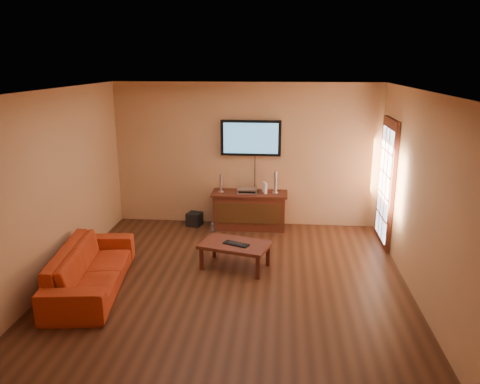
# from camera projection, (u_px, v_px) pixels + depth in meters

# --- Properties ---
(ground_plane) EXTENTS (5.00, 5.00, 0.00)m
(ground_plane) POSITION_uv_depth(u_px,v_px,m) (232.00, 279.00, 6.80)
(ground_plane) COLOR #351B0E
(ground_plane) RESTS_ON ground
(room_walls) EXTENTS (5.00, 5.00, 5.00)m
(room_walls) POSITION_uv_depth(u_px,v_px,m) (236.00, 157.00, 6.94)
(room_walls) COLOR tan
(room_walls) RESTS_ON ground
(french_door) EXTENTS (0.07, 1.02, 2.22)m
(french_door) POSITION_uv_depth(u_px,v_px,m) (386.00, 184.00, 7.93)
(french_door) COLOR #43190F
(french_door) RESTS_ON ground
(media_console) EXTENTS (1.41, 0.54, 0.69)m
(media_console) POSITION_uv_depth(u_px,v_px,m) (250.00, 210.00, 8.83)
(media_console) COLOR #43190F
(media_console) RESTS_ON ground
(television) EXTENTS (1.13, 0.08, 0.67)m
(television) POSITION_uv_depth(u_px,v_px,m) (251.00, 138.00, 8.69)
(television) COLOR black
(television) RESTS_ON ground
(coffee_table) EXTENTS (1.14, 0.86, 0.40)m
(coffee_table) POSITION_uv_depth(u_px,v_px,m) (235.00, 247.00, 7.11)
(coffee_table) COLOR #43190F
(coffee_table) RESTS_ON ground
(sofa) EXTENTS (0.88, 2.14, 0.81)m
(sofa) POSITION_uv_depth(u_px,v_px,m) (91.00, 261.00, 6.43)
(sofa) COLOR #A73012
(sofa) RESTS_ON ground
(speaker_left) EXTENTS (0.09, 0.09, 0.33)m
(speaker_left) POSITION_uv_depth(u_px,v_px,m) (221.00, 184.00, 8.75)
(speaker_left) COLOR silver
(speaker_left) RESTS_ON media_console
(speaker_right) EXTENTS (0.11, 0.11, 0.41)m
(speaker_right) POSITION_uv_depth(u_px,v_px,m) (275.00, 183.00, 8.67)
(speaker_right) COLOR silver
(speaker_right) RESTS_ON media_console
(av_receiver) EXTENTS (0.38, 0.28, 0.08)m
(av_receiver) POSITION_uv_depth(u_px,v_px,m) (247.00, 190.00, 8.73)
(av_receiver) COLOR silver
(av_receiver) RESTS_ON media_console
(game_console) EXTENTS (0.10, 0.15, 0.20)m
(game_console) POSITION_uv_depth(u_px,v_px,m) (265.00, 188.00, 8.69)
(game_console) COLOR white
(game_console) RESTS_ON media_console
(subwoofer) EXTENTS (0.32, 0.32, 0.26)m
(subwoofer) POSITION_uv_depth(u_px,v_px,m) (194.00, 219.00, 9.00)
(subwoofer) COLOR black
(subwoofer) RESTS_ON ground
(bottle) EXTENTS (0.07, 0.07, 0.20)m
(bottle) POSITION_uv_depth(u_px,v_px,m) (212.00, 227.00, 8.65)
(bottle) COLOR white
(bottle) RESTS_ON ground
(keyboard) EXTENTS (0.42, 0.29, 0.02)m
(keyboard) POSITION_uv_depth(u_px,v_px,m) (236.00, 244.00, 7.05)
(keyboard) COLOR black
(keyboard) RESTS_ON coffee_table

